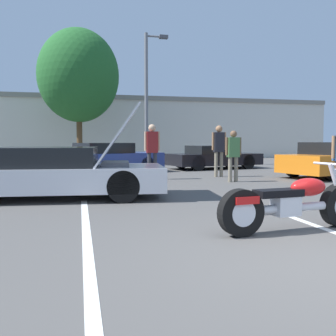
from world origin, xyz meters
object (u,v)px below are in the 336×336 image
at_px(light_pole, 148,93).
at_px(spectator_by_show_car, 219,146).
at_px(spectator_far_lot, 152,146).
at_px(motorcycle, 293,203).
at_px(show_car_hood_open, 57,173).
at_px(parked_car_mid_right_row, 214,157).
at_px(tree_background, 78,76).
at_px(spectator_midground, 233,152).
at_px(parked_car_mid_left_row, 107,159).

bearing_deg(light_pole, spectator_by_show_car, -78.42).
height_order(spectator_by_show_car, spectator_far_lot, spectator_far_lot).
distance_m(motorcycle, show_car_hood_open, 5.23).
height_order(parked_car_mid_right_row, spectator_by_show_car, spectator_by_show_car).
height_order(tree_background, show_car_hood_open, tree_background).
xyz_separation_m(motorcycle, spectator_midground, (1.72, 6.13, 0.54)).
bearing_deg(parked_car_mid_left_row, show_car_hood_open, -127.06).
xyz_separation_m(light_pole, parked_car_mid_right_row, (2.53, -2.81, -3.21)).
bearing_deg(motorcycle, light_pole, 80.97).
xyz_separation_m(show_car_hood_open, parked_car_mid_left_row, (1.55, 6.25, 0.01)).
distance_m(parked_car_mid_right_row, spectator_by_show_car, 3.98).
height_order(parked_car_mid_left_row, spectator_by_show_car, spectator_by_show_car).
xyz_separation_m(tree_background, spectator_midground, (4.62, -11.13, -3.99)).
bearing_deg(spectator_midground, light_pole, 98.22).
bearing_deg(show_car_hood_open, motorcycle, -43.39).
bearing_deg(parked_car_mid_right_row, spectator_midground, -115.15).
bearing_deg(motorcycle, show_car_hood_open, 123.81).
xyz_separation_m(spectator_by_show_car, spectator_midground, (-0.16, -1.65, -0.15)).
xyz_separation_m(tree_background, show_car_hood_open, (-0.51, -13.30, -4.36)).
bearing_deg(motorcycle, spectator_by_show_car, 69.53).
bearing_deg(spectator_midground, spectator_by_show_car, 84.52).
height_order(parked_car_mid_right_row, spectator_midground, spectator_midground).
bearing_deg(spectator_by_show_car, spectator_midground, -95.48).
height_order(light_pole, parked_car_mid_right_row, light_pole).
bearing_deg(spectator_far_lot, spectator_midground, -29.30).
bearing_deg(motorcycle, spectator_midground, 67.43).
relative_size(parked_car_mid_right_row, spectator_far_lot, 2.46).
bearing_deg(light_pole, parked_car_mid_right_row, -47.92).
bearing_deg(spectator_by_show_car, light_pole, 101.58).
relative_size(light_pole, spectator_by_show_car, 3.70).
xyz_separation_m(parked_car_mid_right_row, parked_car_mid_left_row, (-4.93, -1.32, 0.06)).
height_order(light_pole, motorcycle, light_pole).
relative_size(tree_background, motorcycle, 3.24).
relative_size(tree_background, spectator_far_lot, 4.15).
bearing_deg(show_car_hood_open, spectator_midground, 28.84).
bearing_deg(parked_car_mid_right_row, show_car_hood_open, -141.69).
bearing_deg(show_car_hood_open, parked_car_mid_right_row, 55.36).
bearing_deg(spectator_by_show_car, motorcycle, -103.58).
bearing_deg(spectator_midground, spectator_far_lot, 150.70).
distance_m(tree_background, spectator_far_lot, 10.81).
relative_size(motorcycle, parked_car_mid_right_row, 0.52).
relative_size(show_car_hood_open, parked_car_mid_right_row, 1.10).
bearing_deg(spectator_by_show_car, tree_background, 116.76).
relative_size(light_pole, tree_background, 0.89).
xyz_separation_m(show_car_hood_open, spectator_by_show_car, (5.29, 3.82, 0.52)).
relative_size(show_car_hood_open, spectator_by_show_car, 2.71).
relative_size(light_pole, spectator_midground, 4.22).
height_order(light_pole, show_car_hood_open, light_pole).
height_order(tree_background, motorcycle, tree_background).
height_order(motorcycle, parked_car_mid_right_row, parked_car_mid_right_row).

